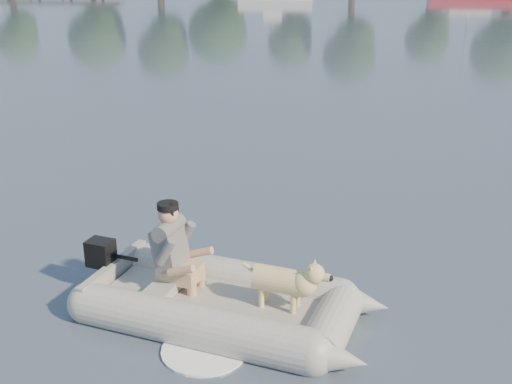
# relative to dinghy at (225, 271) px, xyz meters

# --- Properties ---
(water) EXTENTS (160.00, 160.00, 0.00)m
(water) POSITION_rel_dinghy_xyz_m (0.04, -0.16, -0.56)
(water) COLOR #4E5B6A
(water) RESTS_ON ground
(dinghy) EXTENTS (5.32, 4.52, 1.32)m
(dinghy) POSITION_rel_dinghy_xyz_m (0.00, 0.00, 0.00)
(dinghy) COLOR gray
(dinghy) RESTS_ON water
(man) EXTENTS (0.82, 0.75, 1.02)m
(man) POSITION_rel_dinghy_xyz_m (-0.63, 0.22, 0.18)
(man) COLOR slate
(man) RESTS_ON dinghy
(dog) EXTENTS (0.94, 0.54, 0.59)m
(dog) POSITION_rel_dinghy_xyz_m (0.61, -0.12, -0.07)
(dog) COLOR #CDB876
(dog) RESTS_ON dinghy
(outboard_motor) EXTENTS (0.45, 0.37, 0.75)m
(outboard_motor) POSITION_rel_dinghy_xyz_m (-1.52, 0.42, -0.26)
(outboard_motor) COLOR black
(outboard_motor) RESTS_ON dinghy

